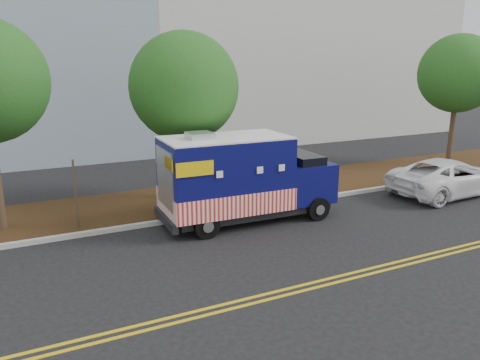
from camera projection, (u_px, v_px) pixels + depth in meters
name	position (u px, v px, depth m)	size (l,w,h in m)	color
ground	(216.00, 231.00, 15.29)	(120.00, 120.00, 0.00)	black
curb	(200.00, 216.00, 16.49)	(120.00, 0.18, 0.15)	#9E9E99
mulch_strip	(181.00, 200.00, 18.31)	(120.00, 4.00, 0.15)	#321C0E
centerline_near	(288.00, 289.00, 11.42)	(120.00, 0.10, 0.01)	gold
centerline_far	(293.00, 293.00, 11.20)	(120.00, 0.10, 0.01)	gold
tree_b	(184.00, 87.00, 17.45)	(4.10, 4.10, 6.48)	#38281C
tree_d	(458.00, 74.00, 23.64)	(3.93, 3.93, 6.70)	#38281C
sign_post	(76.00, 196.00, 14.91)	(0.06, 0.06, 2.40)	#473828
food_truck	(240.00, 181.00, 15.83)	(6.13, 2.46, 3.19)	black
white_car	(449.00, 177.00, 19.24)	(2.46, 5.33, 1.48)	white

